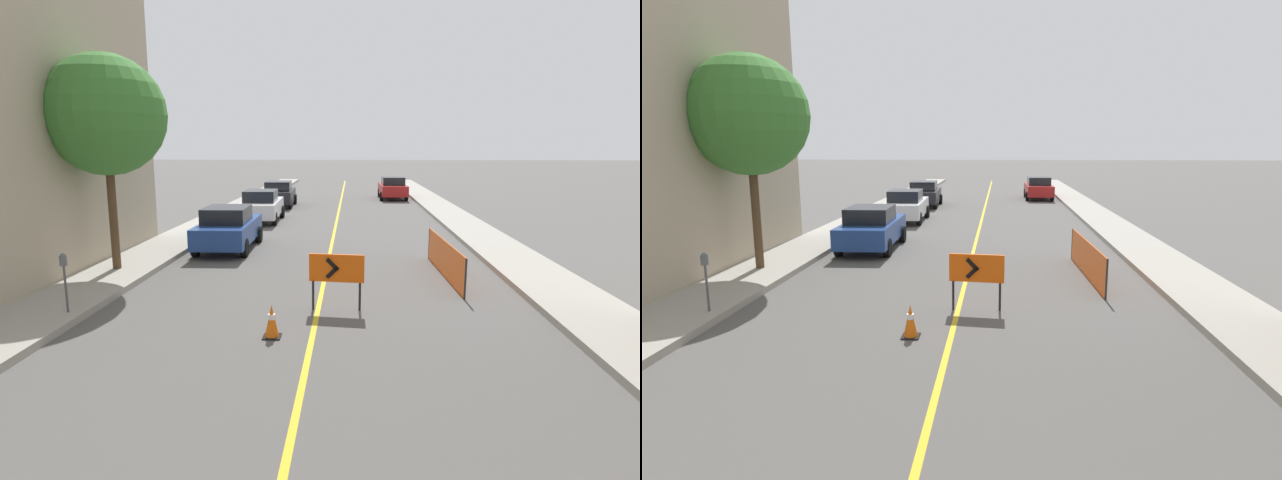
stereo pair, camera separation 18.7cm
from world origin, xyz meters
The scene contains 12 objects.
lane_stripe centered at (0.00, 32.26, 0.00)m, with size 0.12×64.51×0.01m.
sidewalk_left centered at (-6.09, 32.26, 0.09)m, with size 2.05×64.51×0.17m.
sidewalk_right centered at (6.09, 32.26, 0.09)m, with size 2.05×64.51×0.17m.
traffic_cone_fourth centered at (-0.80, 18.90, 0.33)m, with size 0.35×0.35×0.67m.
arrow_barricade_primary centered at (0.42, 20.68, 0.95)m, with size 1.27×0.18×1.32m.
safety_mesh_fence centered at (3.48, 23.96, 0.52)m, with size 0.25×4.62×1.04m.
parked_car_curb_near centered at (-3.75, 27.39, 0.80)m, with size 1.95×4.35×1.59m.
parked_car_curb_mid centered at (-3.79, 34.36, 0.80)m, with size 1.95×4.36×1.59m.
parked_car_curb_far centered at (-3.83, 40.75, 0.80)m, with size 1.98×4.37×1.59m.
parked_car_opposite_side centered at (3.68, 45.74, 0.80)m, with size 1.94×4.34×1.59m.
parking_meter_near_curb centered at (-5.42, 19.64, 1.10)m, with size 0.12×0.11×1.32m.
street_tree_left_near centered at (-6.20, 23.60, 4.59)m, with size 3.40×3.40×6.13m.
Camera 1 is at (0.75, 9.58, 3.74)m, focal length 28.00 mm.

